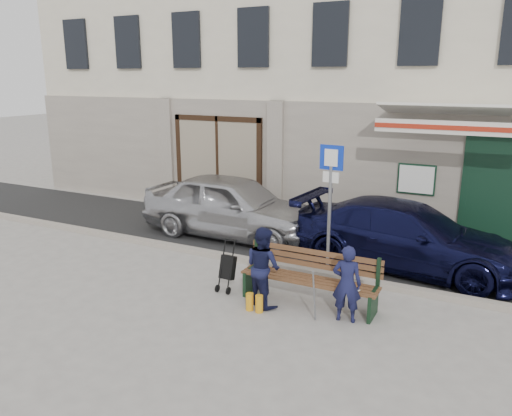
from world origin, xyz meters
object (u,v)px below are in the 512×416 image
Objects in this scene: car_silver at (232,206)px; man at (347,284)px; stroller at (227,268)px; car_navy at (407,236)px; bench at (306,279)px; woman at (263,266)px; parking_sign at (330,189)px.

man is at bearing -127.21° from car_silver.
car_navy is at bearing 46.90° from stroller.
stroller is at bearing -175.93° from bench.
bench is at bearing -125.24° from woman.
bench is (3.00, -2.73, -0.31)m from car_silver.
woman is at bearing -7.31° from man.
bench is 1.73× the size of woman.
car_silver is 3.55× the size of man.
car_silver is 0.97× the size of car_navy.
parking_sign reaches higher than car_silver.
man is at bearing -151.85° from woman.
stroller is (-2.70, -2.63, -0.26)m from car_navy.
car_silver is at bearing -26.96° from woman.
car_navy is 1.95m from parking_sign.
parking_sign is 1.99m from bench.
car_navy reaches higher than bench.
car_silver is 1.89× the size of bench.
car_silver is at bearing 120.56° from stroller.
car_navy reaches higher than man.
bench is 1.51m from stroller.
car_navy is 3.35× the size of woman.
car_navy is (4.20, -0.21, -0.10)m from car_silver.
parking_sign is at bearing 53.09° from stroller.
car_silver is 3.26× the size of woman.
woman is (2.35, -3.09, -0.08)m from car_silver.
parking_sign is at bearing 131.84° from car_navy.
bench is (-1.20, -2.52, -0.22)m from car_navy.
parking_sign is at bearing -72.72° from man.
parking_sign is (2.86, -1.19, 0.94)m from car_silver.
parking_sign is at bearing -111.17° from car_silver.
bench is at bearing -30.46° from man.
bench is at bearing 160.21° from car_navy.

